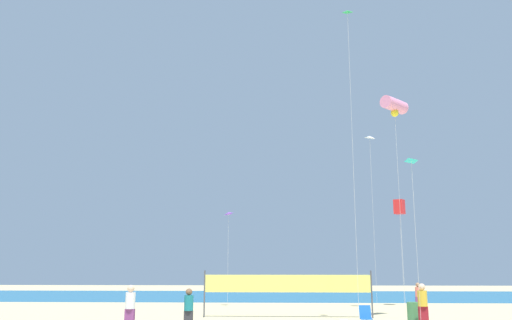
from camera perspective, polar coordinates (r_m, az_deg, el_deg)
The scene contains 14 objects.
ocean_band at distance 50.21m, azimuth -0.04°, elevation -14.52°, with size 120.00×20.00×0.01m, color #1E6B99.
beachgoer_coral_shirt at distance 35.61m, azimuth 17.22°, elevation -13.82°, with size 0.37×0.37×1.62m.
beachgoer_white_shirt at distance 23.86m, azimuth -13.51°, elevation -15.09°, with size 0.42×0.42×1.82m.
beachgoer_teal_shirt at distance 23.26m, azimuth -7.33°, elevation -15.60°, with size 0.38×0.38×1.68m.
beachgoer_mustard_shirt at distance 25.64m, azimuth 17.65°, elevation -14.58°, with size 0.42×0.42×1.84m.
folding_beach_chair at distance 24.93m, azimuth 11.83°, elevation -16.17°, with size 0.52×0.65×0.89m.
trash_barrel at distance 26.58m, azimuth 16.74°, elevation -15.60°, with size 0.58×0.58×0.96m, color #3F7F4C.
volleyball_net at distance 28.38m, azimuth 3.42°, elevation -13.42°, with size 8.84×0.19×2.40m.
kite_red_box at distance 37.18m, azimuth 15.30°, elevation -4.94°, with size 0.85×0.85×7.10m.
kite_pink_tube at distance 28.61m, azimuth 14.79°, elevation 5.72°, with size 1.66×1.70×11.27m.
kite_green_diamond at distance 26.95m, azimuth 9.97°, elevation 14.04°, with size 0.44×0.46×15.07m.
kite_cyan_diamond at distance 25.03m, azimuth 16.53°, elevation -0.27°, with size 0.69×0.69×7.51m.
kite_white_diamond at distance 34.56m, azimuth 12.28°, elevation 2.17°, with size 0.81×0.80×10.93m.
kite_violet_diamond at distance 35.79m, azimuth -3.04°, elevation -5.92°, with size 0.63×0.62×6.29m.
Camera 1 is at (2.18, -18.60, 2.55)m, focal length 36.82 mm.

